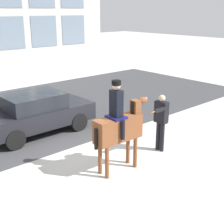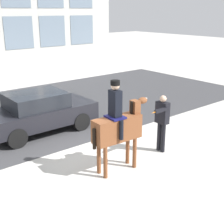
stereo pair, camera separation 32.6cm
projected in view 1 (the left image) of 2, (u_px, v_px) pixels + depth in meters
name	position (u px, v px, depth m)	size (l,w,h in m)	color
ground_plane	(82.00, 153.00, 9.57)	(80.00, 80.00, 0.00)	#B2AFA8
road_surface	(15.00, 115.00, 12.95)	(22.61, 8.50, 0.01)	#38383A
mounted_horse_lead	(119.00, 126.00, 8.16)	(1.77, 0.65, 2.51)	brown
pedestrian_bystander	(161.00, 118.00, 9.41)	(0.82, 0.45, 1.78)	black
street_car_near_lane	(36.00, 113.00, 10.89)	(3.91, 1.82, 1.45)	black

